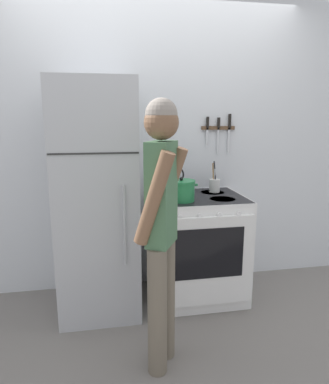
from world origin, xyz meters
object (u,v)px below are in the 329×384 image
object	(u,v)px
tea_kettle	(176,186)
refrigerator	(97,200)
utensil_jar	(215,185)
person	(162,222)
dutch_oven_pot	(181,190)
stove_range	(197,247)

from	to	relation	value
tea_kettle	refrigerator	bearing A→B (deg)	-166.92
utensil_jar	person	size ratio (longest dim) A/B	0.17
tea_kettle	person	bearing A→B (deg)	-107.16
utensil_jar	person	world-z (taller)	person
dutch_oven_pot	utensil_jar	bearing A→B (deg)	36.18
tea_kettle	person	xyz separation A→B (m)	(-0.29, -0.93, -0.03)
refrigerator	dutch_oven_pot	size ratio (longest dim) A/B	6.85
refrigerator	tea_kettle	bearing A→B (deg)	13.08
refrigerator	dutch_oven_pot	xyz separation A→B (m)	(0.65, -0.10, 0.07)
refrigerator	stove_range	world-z (taller)	refrigerator
refrigerator	tea_kettle	xyz separation A→B (m)	(0.67, 0.15, 0.06)
utensil_jar	refrigerator	bearing A→B (deg)	-170.94
stove_range	tea_kettle	bearing A→B (deg)	135.50
stove_range	person	world-z (taller)	person
person	utensil_jar	bearing A→B (deg)	-5.09
utensil_jar	tea_kettle	bearing A→B (deg)	-178.85
utensil_jar	person	bearing A→B (deg)	-124.16
person	stove_range	bearing A→B (deg)	-0.83
stove_range	person	xyz separation A→B (m)	(-0.45, -0.78, 0.48)
stove_range	dutch_oven_pot	distance (m)	0.56
dutch_oven_pot	utensil_jar	xyz separation A→B (m)	(0.36, 0.27, -0.02)
dutch_oven_pot	utensil_jar	world-z (taller)	utensil_jar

